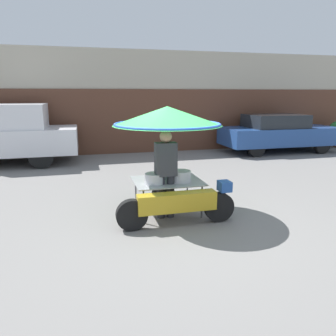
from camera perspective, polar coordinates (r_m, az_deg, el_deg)
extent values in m
plane|color=slate|center=(5.97, 1.77, -9.18)|extent=(36.00, 36.00, 0.00)
cube|color=#B2A893|center=(13.56, -8.09, 11.35)|extent=(28.00, 2.00, 3.83)
cube|color=#563323|center=(12.58, -7.44, 8.00)|extent=(23.80, 0.06, 2.40)
cylinder|color=black|center=(5.93, 8.86, -6.72)|extent=(0.53, 0.14, 0.53)
cylinder|color=black|center=(5.53, -6.31, -8.13)|extent=(0.53, 0.14, 0.53)
cube|color=#B7931E|center=(5.63, 1.57, -5.94)|extent=(1.38, 0.24, 0.32)
cube|color=#234C93|center=(5.85, 9.81, -3.12)|extent=(0.20, 0.24, 0.18)
cylinder|color=black|center=(6.57, -0.78, -4.86)|extent=(0.48, 0.14, 0.48)
cylinder|color=#515156|center=(6.03, 5.90, -5.88)|extent=(0.03, 0.03, 0.62)
cylinder|color=#515156|center=(6.81, 3.37, -3.63)|extent=(0.03, 0.03, 0.62)
cylinder|color=#515156|center=(5.76, -4.25, -6.76)|extent=(0.03, 0.03, 0.62)
cylinder|color=#515156|center=(6.57, -5.62, -4.29)|extent=(0.03, 0.03, 0.62)
cube|color=#9E9EA3|center=(6.18, -0.12, -2.25)|extent=(1.27, 1.02, 0.02)
cylinder|color=#B2B2B7|center=(6.06, -0.12, 2.57)|extent=(0.03, 0.03, 1.03)
cone|color=green|center=(5.98, -0.12, 9.08)|extent=(1.99, 1.99, 0.34)
torus|color=blue|center=(5.99, -0.12, 7.63)|extent=(1.94, 1.94, 0.05)
cylinder|color=#B7B7BC|center=(5.92, -2.36, -1.87)|extent=(0.34, 0.34, 0.19)
cylinder|color=#B7B7BC|center=(6.06, 2.27, -1.44)|extent=(0.36, 0.36, 0.21)
cylinder|color=#939399|center=(6.34, -1.13, -1.44)|extent=(0.28, 0.28, 0.07)
cylinder|color=#2D2D33|center=(5.98, -1.23, -5.06)|extent=(0.14, 0.14, 0.80)
cylinder|color=#2D2D33|center=(6.03, 0.45, -4.93)|extent=(0.14, 0.14, 0.80)
cube|color=#38383D|center=(5.83, -0.40, 1.55)|extent=(0.38, 0.22, 0.60)
sphere|color=tan|center=(5.76, -0.40, 5.51)|extent=(0.22, 0.22, 0.22)
cylinder|color=black|center=(13.80, 25.23, 3.55)|extent=(0.61, 0.20, 0.61)
cylinder|color=black|center=(14.98, 21.55, 4.52)|extent=(0.61, 0.20, 0.61)
cylinder|color=black|center=(12.22, 15.15, 3.28)|extent=(0.61, 0.20, 0.61)
cylinder|color=black|center=(13.55, 11.99, 4.35)|extent=(0.61, 0.20, 0.61)
cube|color=navy|center=(13.54, 18.77, 5.35)|extent=(4.47, 1.79, 0.66)
cube|color=#1E2328|center=(13.36, 18.14, 7.80)|extent=(2.15, 1.57, 0.50)
cylinder|color=black|center=(10.70, -21.23, 1.90)|extent=(0.74, 0.24, 0.74)
cylinder|color=black|center=(12.21, -20.46, 3.22)|extent=(0.74, 0.24, 0.74)
cube|color=silver|center=(11.43, -25.12, 8.17)|extent=(1.85, 1.66, 0.76)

